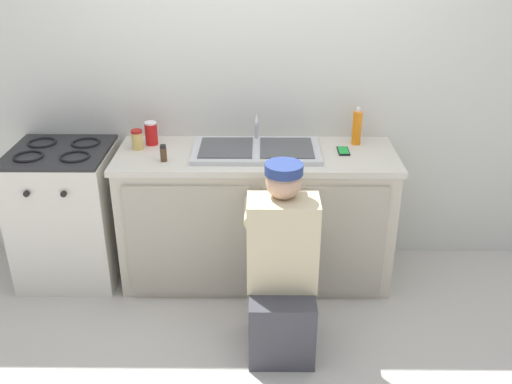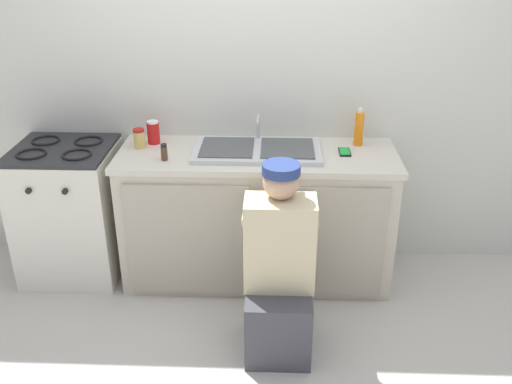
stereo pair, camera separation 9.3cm
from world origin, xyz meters
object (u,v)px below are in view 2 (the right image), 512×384
object	(u,v)px
stove_range	(71,211)
plumber_person	(279,277)
cell_phone	(345,152)
soda_cup_red	(153,132)
condiment_jar	(139,138)
soap_bottle_orange	(359,128)
sink_double_basin	(257,150)
spice_bottle_pepper	(164,152)

from	to	relation	value
stove_range	plumber_person	world-z (taller)	plumber_person
cell_phone	soda_cup_red	bearing A→B (deg)	174.26
stove_range	condiment_jar	distance (m)	0.71
plumber_person	cell_phone	xyz separation A→B (m)	(0.40, 0.75, 0.44)
soap_bottle_orange	sink_double_basin	bearing A→B (deg)	-166.09
soda_cup_red	condiment_jar	bearing A→B (deg)	-131.23
spice_bottle_pepper	condiment_jar	bearing A→B (deg)	134.41
sink_double_basin	condiment_jar	distance (m)	0.76
soda_cup_red	cell_phone	distance (m)	1.24
soap_bottle_orange	condiment_jar	xyz separation A→B (m)	(-1.41, -0.10, -0.05)
sink_double_basin	plumber_person	size ratio (longest dim) A/B	0.72
cell_phone	sink_double_basin	bearing A→B (deg)	-178.10
plumber_person	condiment_jar	distance (m)	1.30
soda_cup_red	plumber_person	bearing A→B (deg)	-46.58
stove_range	spice_bottle_pepper	size ratio (longest dim) A/B	8.81
plumber_person	condiment_jar	world-z (taller)	plumber_person
plumber_person	spice_bottle_pepper	distance (m)	1.04
spice_bottle_pepper	cell_phone	distance (m)	1.13
spice_bottle_pepper	soap_bottle_orange	distance (m)	1.25
soda_cup_red	cell_phone	bearing A→B (deg)	-5.74
stove_range	soap_bottle_orange	world-z (taller)	soap_bottle_orange
sink_double_basin	soap_bottle_orange	size ratio (longest dim) A/B	3.20
spice_bottle_pepper	condiment_jar	size ratio (longest dim) A/B	0.82
stove_range	soda_cup_red	size ratio (longest dim) A/B	6.08
sink_double_basin	condiment_jar	world-z (taller)	sink_double_basin
soda_cup_red	spice_bottle_pepper	distance (m)	0.31
soda_cup_red	condiment_jar	size ratio (longest dim) A/B	1.19
sink_double_basin	plumber_person	bearing A→B (deg)	-78.69
sink_double_basin	cell_phone	bearing A→B (deg)	1.90
plumber_person	soap_bottle_orange	distance (m)	1.17
condiment_jar	stove_range	bearing A→B (deg)	-173.19
stove_range	plumber_person	size ratio (longest dim) A/B	0.84
plumber_person	spice_bottle_pepper	xyz separation A→B (m)	(-0.71, 0.59, 0.49)
spice_bottle_pepper	cell_phone	bearing A→B (deg)	8.32
stove_range	soda_cup_red	bearing A→B (deg)	14.24
plumber_person	spice_bottle_pepper	bearing A→B (deg)	140.17
plumber_person	condiment_jar	xyz separation A→B (m)	(-0.91, 0.79, 0.50)
plumber_person	cell_phone	size ratio (longest dim) A/B	7.89
stove_range	soda_cup_red	world-z (taller)	soda_cup_red
sink_double_basin	cell_phone	distance (m)	0.55
soda_cup_red	cell_phone	size ratio (longest dim) A/B	1.09
spice_bottle_pepper	soap_bottle_orange	bearing A→B (deg)	14.15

